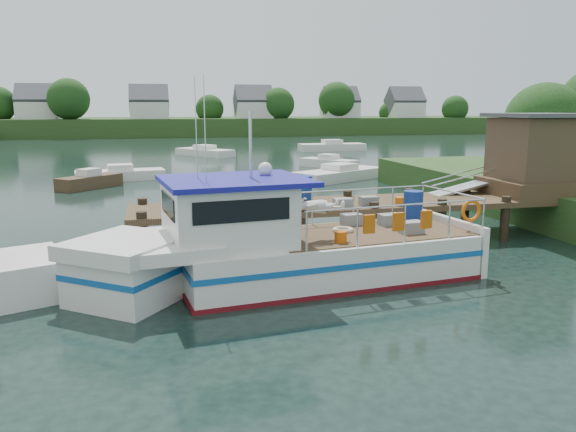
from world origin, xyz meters
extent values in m
plane|color=black|center=(0.00, 0.00, 0.00)|extent=(160.00, 160.00, 0.00)
cylinder|color=#332114|center=(14.00, 6.00, 1.52)|extent=(0.50, 0.50, 3.05)
sphere|color=#1D4016|center=(14.00, 6.00, 3.96)|extent=(3.90, 3.90, 3.90)
cube|color=#2A481D|center=(0.00, 84.00, 1.40)|extent=(140.00, 24.00, 3.00)
cylinder|color=#332114|center=(-28.00, 79.00, 2.10)|extent=(0.60, 0.60, 4.20)
cylinder|color=#332114|center=(-17.00, 75.00, 2.40)|extent=(0.60, 0.60, 4.80)
sphere|color=#1D4016|center=(-17.00, 75.00, 5.95)|extent=(6.34, 6.34, 6.34)
cylinder|color=#332114|center=(-6.00, 77.00, 1.50)|extent=(0.60, 0.60, 3.00)
sphere|color=#1D4016|center=(-6.00, 77.00, 3.72)|extent=(3.96, 3.96, 3.96)
cylinder|color=#332114|center=(5.00, 79.00, 1.80)|extent=(0.60, 0.60, 3.60)
sphere|color=#1D4016|center=(5.00, 79.00, 4.46)|extent=(4.75, 4.75, 4.75)
cylinder|color=#332114|center=(16.00, 75.00, 2.10)|extent=(0.60, 0.60, 4.20)
sphere|color=#1D4016|center=(16.00, 75.00, 5.21)|extent=(5.54, 5.54, 5.54)
cylinder|color=#332114|center=(27.00, 77.00, 2.40)|extent=(0.60, 0.60, 4.80)
sphere|color=#1D4016|center=(27.00, 77.00, 5.95)|extent=(6.34, 6.34, 6.34)
cylinder|color=#332114|center=(38.00, 79.00, 1.50)|extent=(0.60, 0.60, 3.00)
sphere|color=#1D4016|center=(38.00, 79.00, 3.72)|extent=(3.96, 3.96, 3.96)
cylinder|color=#332114|center=(49.00, 75.00, 1.80)|extent=(0.60, 0.60, 3.60)
sphere|color=#1D4016|center=(49.00, 75.00, 4.46)|extent=(4.75, 4.75, 4.75)
cube|color=silver|center=(-22.00, 78.00, 4.00)|extent=(6.00, 5.00, 3.00)
cube|color=#47474C|center=(-22.00, 78.00, 5.90)|extent=(6.20, 5.09, 5.09)
cube|color=silver|center=(-5.00, 77.00, 4.00)|extent=(6.00, 5.00, 3.00)
cube|color=#47474C|center=(-5.00, 77.00, 5.90)|extent=(6.20, 5.09, 5.09)
cube|color=silver|center=(12.00, 76.00, 4.00)|extent=(6.00, 5.00, 3.00)
cube|color=#47474C|center=(12.00, 76.00, 5.90)|extent=(6.20, 5.09, 5.09)
cube|color=silver|center=(28.00, 78.00, 4.00)|extent=(6.00, 5.00, 3.00)
cube|color=#47474C|center=(28.00, 78.00, 5.90)|extent=(6.20, 5.09, 5.09)
cube|color=silver|center=(40.00, 77.00, 4.00)|extent=(6.00, 5.00, 3.00)
cube|color=#47474C|center=(40.00, 77.00, 5.90)|extent=(6.20, 5.09, 5.09)
cube|color=#493622|center=(2.00, 0.00, 1.30)|extent=(16.00, 3.00, 0.20)
cylinder|color=black|center=(-5.50, -1.30, 0.65)|extent=(0.32, 0.32, 1.90)
cylinder|color=black|center=(-5.50, 1.30, 0.65)|extent=(0.32, 0.32, 1.90)
cylinder|color=black|center=(-3.00, -1.30, 0.65)|extent=(0.32, 0.32, 1.90)
cylinder|color=black|center=(-3.00, 1.30, 0.65)|extent=(0.32, 0.32, 1.90)
cylinder|color=black|center=(-0.50, -1.30, 0.65)|extent=(0.32, 0.32, 1.90)
cylinder|color=black|center=(-0.50, 1.30, 0.65)|extent=(0.32, 0.32, 1.90)
cylinder|color=black|center=(2.00, -1.30, 0.65)|extent=(0.32, 0.32, 1.90)
cylinder|color=black|center=(2.00, 1.30, 0.65)|extent=(0.32, 0.32, 1.90)
cylinder|color=black|center=(4.50, -1.30, 0.65)|extent=(0.32, 0.32, 1.90)
cylinder|color=black|center=(4.50, 1.30, 0.65)|extent=(0.32, 0.32, 1.90)
cylinder|color=black|center=(7.00, -1.30, 0.65)|extent=(0.32, 0.32, 1.90)
cylinder|color=black|center=(7.00, 1.30, 0.65)|extent=(0.32, 0.32, 1.90)
cylinder|color=black|center=(9.50, -1.30, 0.65)|extent=(0.32, 0.32, 1.90)
cylinder|color=black|center=(9.50, 1.30, 0.65)|extent=(0.32, 0.32, 1.90)
cube|color=#493622|center=(9.00, 0.00, 1.70)|extent=(3.20, 3.00, 0.60)
cube|color=#483728|center=(9.00, 0.00, 3.10)|extent=(2.60, 2.60, 2.40)
cube|color=#47474C|center=(9.00, 0.00, 4.40)|extent=(3.00, 3.00, 0.15)
cube|color=#A5A8AD|center=(6.70, 0.90, 1.65)|extent=(3.34, 0.90, 0.79)
cylinder|color=silver|center=(6.70, 0.50, 2.15)|extent=(3.34, 0.05, 0.76)
cylinder|color=silver|center=(6.70, 1.30, 2.15)|extent=(3.34, 0.05, 0.76)
cube|color=slate|center=(1.00, -1.00, 1.56)|extent=(0.60, 0.40, 0.30)
cube|color=slate|center=(2.00, -0.80, 1.56)|extent=(0.60, 0.40, 0.30)
cylinder|color=#C4550B|center=(3.00, -1.10, 1.55)|extent=(0.30, 0.30, 0.28)
cylinder|color=navy|center=(0.20, 0.90, 1.84)|extent=(0.56, 0.56, 0.85)
cube|color=silver|center=(-0.58, -4.11, 0.61)|extent=(8.25, 4.08, 1.22)
cube|color=silver|center=(-5.83, -4.73, 0.61)|extent=(3.16, 3.16, 1.22)
cube|color=silver|center=(-5.83, -4.73, 1.38)|extent=(3.44, 3.47, 0.37)
cube|color=silver|center=(-4.78, -4.61, 1.34)|extent=(2.45, 3.24, 0.32)
cube|color=#1454A0|center=(-0.58, -4.11, 0.76)|extent=(8.36, 4.13, 0.15)
cube|color=#1454A0|center=(-5.83, -4.73, 0.76)|extent=(3.21, 3.21, 0.15)
cube|color=#600D14|center=(-0.58, -4.11, 0.05)|extent=(8.36, 4.11, 0.15)
cube|color=#493622|center=(0.68, -3.97, 1.23)|extent=(6.01, 3.50, 0.04)
cube|color=silver|center=(3.52, -3.63, 0.71)|extent=(0.58, 3.18, 1.43)
cube|color=silver|center=(-3.31, -4.43, 2.01)|extent=(3.26, 3.08, 1.59)
cube|color=black|center=(-3.15, -5.81, 2.33)|extent=(2.32, 0.31, 0.53)
cube|color=black|center=(-3.47, -3.06, 2.33)|extent=(2.32, 0.31, 0.53)
cube|color=black|center=(-4.79, -4.61, 2.33)|extent=(0.26, 1.90, 0.53)
cube|color=navy|center=(-3.10, -4.41, 2.86)|extent=(3.93, 3.47, 0.13)
cylinder|color=silver|center=(-2.68, -4.36, 3.76)|extent=(0.09, 0.09, 1.69)
cylinder|color=silver|center=(-3.88, -5.03, 4.18)|extent=(0.03, 0.03, 2.54)
cylinder|color=silver|center=(-4.00, -3.98, 4.18)|extent=(0.03, 0.03, 2.54)
sphere|color=silver|center=(-2.20, -3.88, 3.07)|extent=(0.42, 0.42, 0.38)
cylinder|color=silver|center=(1.01, -5.40, 2.22)|extent=(5.26, 0.66, 0.05)
cylinder|color=silver|center=(0.67, -2.50, 2.22)|extent=(5.26, 0.66, 0.05)
cylinder|color=silver|center=(3.50, -3.64, 2.22)|extent=(0.38, 2.90, 0.05)
cylinder|color=silver|center=(-1.56, -5.70, 1.72)|extent=(0.05, 0.05, 1.01)
cylinder|color=silver|center=(-1.90, -2.80, 1.72)|extent=(0.05, 0.05, 1.01)
cylinder|color=silver|center=(-0.20, -5.54, 1.72)|extent=(0.05, 0.05, 1.01)
cylinder|color=silver|center=(-0.54, -2.64, 1.72)|extent=(0.05, 0.05, 1.01)
cylinder|color=silver|center=(1.17, -5.38, 1.72)|extent=(0.05, 0.05, 1.01)
cylinder|color=silver|center=(0.83, -2.48, 1.72)|extent=(0.05, 0.05, 1.01)
cylinder|color=silver|center=(2.54, -5.22, 1.72)|extent=(0.05, 0.05, 1.01)
cylinder|color=silver|center=(2.20, -2.32, 1.72)|extent=(0.05, 0.05, 1.01)
cylinder|color=silver|center=(3.64, -5.09, 1.72)|extent=(0.05, 0.05, 1.01)
cylinder|color=silver|center=(3.30, -2.19, 1.72)|extent=(0.05, 0.05, 1.01)
cube|color=slate|center=(1.81, -4.47, 1.41)|extent=(0.68, 0.49, 0.34)
cube|color=slate|center=(1.67, -3.32, 1.41)|extent=(0.68, 0.49, 0.34)
cube|color=slate|center=(0.57, -3.02, 1.41)|extent=(0.62, 0.47, 0.34)
cylinder|color=navy|center=(2.67, -2.77, 1.69)|extent=(0.66, 0.66, 0.93)
cylinder|color=#C4550B|center=(-0.47, -5.06, 1.39)|extent=(0.35, 0.35, 0.32)
torus|color=#BFB28C|center=(0.03, -3.83, 1.29)|extent=(0.66, 0.66, 0.13)
torus|color=#C4550B|center=(3.64, -4.47, 1.80)|extent=(0.66, 0.18, 0.66)
cube|color=#C4550B|center=(0.12, -5.52, 1.80)|extent=(0.31, 0.14, 0.48)
cube|color=#C4550B|center=(0.96, -5.42, 1.80)|extent=(0.31, 0.14, 0.48)
cube|color=#C4550B|center=(1.80, -5.33, 1.80)|extent=(0.31, 0.14, 0.48)
imported|color=silver|center=(-1.17, -4.50, 2.15)|extent=(0.52, 0.72, 1.86)
cube|color=#493622|center=(-8.71, 16.27, 0.37)|extent=(3.71, 3.80, 0.73)
cube|color=silver|center=(-8.71, 16.27, 0.92)|extent=(1.45, 1.46, 0.47)
cube|color=silver|center=(14.30, 40.63, 0.39)|extent=(7.20, 2.46, 0.77)
cube|color=silver|center=(14.30, 40.63, 0.97)|extent=(2.02, 1.73, 0.50)
cube|color=silver|center=(-7.12, 19.70, 0.33)|extent=(5.82, 2.63, 0.66)
cube|color=silver|center=(-7.12, 19.70, 0.82)|extent=(1.73, 1.54, 0.42)
cube|color=silver|center=(8.55, 24.01, 0.33)|extent=(4.08, 4.82, 0.67)
cube|color=silver|center=(8.55, 24.01, 0.84)|extent=(1.70, 1.75, 0.43)
cube|color=silver|center=(6.86, 16.33, 0.34)|extent=(7.05, 5.46, 0.68)
cube|color=silver|center=(6.86, 16.33, 0.86)|extent=(2.47, 2.38, 0.44)
cube|color=silver|center=(0.03, 37.08, 0.35)|extent=(5.53, 6.50, 0.69)
cube|color=silver|center=(0.03, 37.08, 0.87)|extent=(2.30, 2.36, 0.45)
camera|label=1|loc=(-5.15, -18.46, 4.68)|focal=35.00mm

